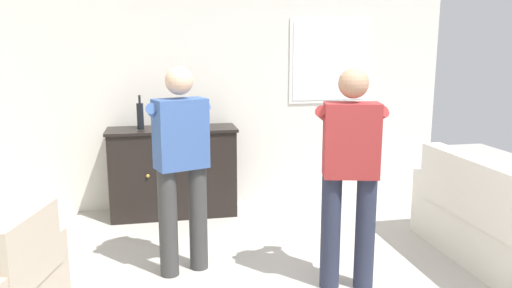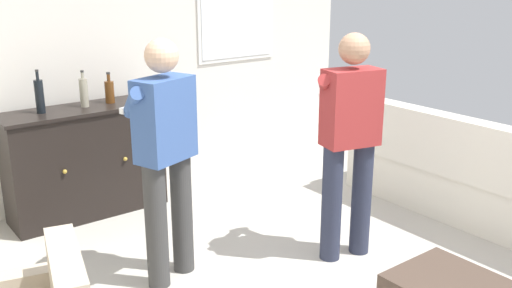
% 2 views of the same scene
% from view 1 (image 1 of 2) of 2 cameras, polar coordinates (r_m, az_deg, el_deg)
% --- Properties ---
extents(wall_back_with_window, '(5.20, 0.15, 2.80)m').
position_cam_1_polar(wall_back_with_window, '(5.75, -3.29, 6.96)').
color(wall_back_with_window, silver).
rests_on(wall_back_with_window, ground).
extents(sideboard_cabinet, '(1.37, 0.49, 0.96)m').
position_cam_1_polar(sideboard_cabinet, '(5.49, -9.43, -3.15)').
color(sideboard_cabinet, black).
rests_on(sideboard_cabinet, ground).
extents(bottle_wine_green, '(0.08, 0.08, 0.27)m').
position_cam_1_polar(bottle_wine_green, '(5.42, -6.68, 3.03)').
color(bottle_wine_green, '#593314').
rests_on(bottle_wine_green, sideboard_cabinet).
extents(bottle_liquor_amber, '(0.07, 0.07, 0.31)m').
position_cam_1_polar(bottle_liquor_amber, '(5.39, -9.16, 3.18)').
color(bottle_liquor_amber, gray).
rests_on(bottle_liquor_amber, sideboard_cabinet).
extents(bottle_spirits_clear, '(0.07, 0.07, 0.36)m').
position_cam_1_polar(bottle_spirits_clear, '(5.39, -13.10, 3.20)').
color(bottle_spirits_clear, black).
rests_on(bottle_spirits_clear, sideboard_cabinet).
extents(person_standing_left, '(0.53, 0.52, 1.68)m').
position_cam_1_polar(person_standing_left, '(4.00, -8.57, -1.88)').
color(person_standing_left, '#383838').
rests_on(person_standing_left, ground).
extents(person_standing_right, '(0.54, 0.51, 1.68)m').
position_cam_1_polar(person_standing_right, '(3.77, 10.69, -2.79)').
color(person_standing_right, '#282D42').
rests_on(person_standing_right, ground).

